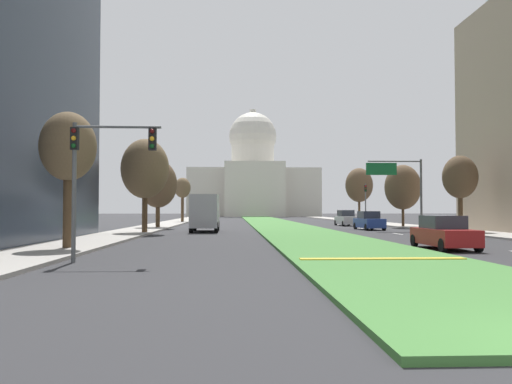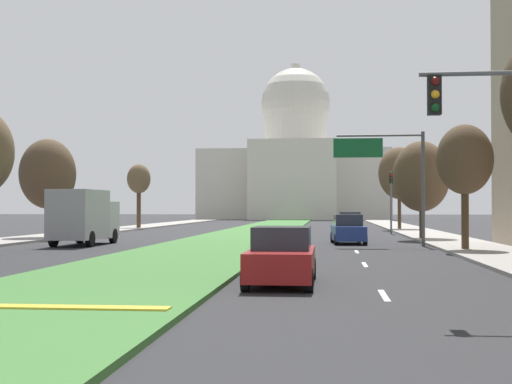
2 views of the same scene
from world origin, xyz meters
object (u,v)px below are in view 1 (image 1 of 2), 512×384
at_px(street_tree_right_mid, 460,177).
at_px(street_tree_left_distant, 183,189).
at_px(street_tree_left_far, 158,184).
at_px(sedan_midblock, 369,221).
at_px(sedan_distant, 346,219).
at_px(street_tree_left_mid, 145,169).
at_px(capitol_building, 253,181).
at_px(overhead_guide_sign, 401,180).
at_px(box_truck_delivery, 205,212).
at_px(traffic_light_near_left, 97,160).
at_px(traffic_light_far_right, 366,198).
at_px(street_tree_left_near, 68,148).
at_px(street_tree_right_far, 403,187).
at_px(sedan_lead_stopped, 444,233).
at_px(street_tree_right_distant, 359,185).

bearing_deg(street_tree_right_mid, street_tree_left_distant, 126.68).
distance_m(street_tree_left_far, sedan_midblock, 21.23).
bearing_deg(sedan_distant, street_tree_left_mid, -137.12).
bearing_deg(capitol_building, street_tree_left_mid, -97.14).
relative_size(overhead_guide_sign, box_truck_delivery, 1.02).
height_order(traffic_light_near_left, sedan_distant, traffic_light_near_left).
height_order(capitol_building, box_truck_delivery, capitol_building).
xyz_separation_m(traffic_light_far_right, street_tree_left_near, (-24.74, -39.96, 1.57)).
relative_size(street_tree_right_far, box_truck_delivery, 1.04).
height_order(capitol_building, street_tree_left_mid, capitol_building).
bearing_deg(street_tree_left_near, sedan_lead_stopped, 0.47).
bearing_deg(sedan_distant, street_tree_right_far, -55.42).
xyz_separation_m(street_tree_left_far, sedan_lead_stopped, (17.98, -27.51, -3.72)).
bearing_deg(street_tree_left_near, traffic_light_near_left, -62.89).
bearing_deg(traffic_light_near_left, sedan_lead_stopped, 20.06).
bearing_deg(traffic_light_far_right, street_tree_right_mid, -86.09).
bearing_deg(sedan_lead_stopped, box_truck_delivery, 122.55).
bearing_deg(traffic_light_far_right, street_tree_left_far, -153.30).
height_order(traffic_light_near_left, overhead_guide_sign, overhead_guide_sign).
bearing_deg(traffic_light_near_left, sedan_distant, 65.78).
xyz_separation_m(sedan_lead_stopped, sedan_midblock, (2.50, 23.34, 0.05)).
height_order(capitol_building, street_tree_right_distant, capitol_building).
distance_m(street_tree_left_mid, street_tree_left_far, 11.21).
bearing_deg(overhead_guide_sign, traffic_light_near_left, -127.33).
height_order(street_tree_right_far, sedan_distant, street_tree_right_far).
bearing_deg(street_tree_right_distant, street_tree_left_far, -139.65).
bearing_deg(street_tree_right_distant, sedan_midblock, -101.98).
xyz_separation_m(street_tree_right_mid, street_tree_right_far, (-0.57, 12.46, -0.28)).
height_order(street_tree_left_mid, street_tree_right_distant, street_tree_right_distant).
relative_size(street_tree_right_mid, street_tree_right_distant, 0.79).
bearing_deg(sedan_midblock, box_truck_delivery, -168.10).
bearing_deg(overhead_guide_sign, street_tree_right_far, 70.46).
bearing_deg(street_tree_right_far, sedan_midblock, -133.90).
relative_size(street_tree_left_mid, sedan_lead_stopped, 1.65).
bearing_deg(sedan_midblock, traffic_light_far_right, 76.46).
xyz_separation_m(street_tree_left_far, street_tree_right_distant, (26.07, 22.15, 0.97)).
relative_size(street_tree_right_far, street_tree_right_distant, 0.83).
xyz_separation_m(street_tree_left_mid, street_tree_right_distant, (25.49, 33.33, 0.31)).
relative_size(street_tree_right_mid, street_tree_left_distant, 0.97).
distance_m(street_tree_left_far, box_truck_delivery, 9.44).
xyz_separation_m(street_tree_left_near, street_tree_left_mid, (0.86, 16.48, 0.27)).
relative_size(street_tree_left_near, sedan_lead_stopped, 1.45).
distance_m(street_tree_left_far, sedan_lead_stopped, 33.07).
xyz_separation_m(traffic_light_near_left, street_tree_left_far, (-2.53, 33.15, 0.70)).
distance_m(traffic_light_far_right, sedan_lead_stopped, 40.41).
bearing_deg(street_tree_left_far, street_tree_right_far, 2.35).
bearing_deg(street_tree_right_distant, street_tree_right_mid, -90.00).
relative_size(capitol_building, street_tree_left_distant, 5.25).
bearing_deg(street_tree_right_distant, box_truck_delivery, -125.31).
bearing_deg(traffic_light_near_left, street_tree_left_mid, 95.07).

